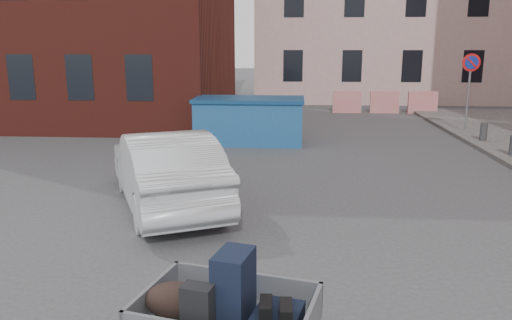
{
  "coord_description": "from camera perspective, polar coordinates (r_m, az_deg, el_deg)",
  "views": [
    {
      "loc": [
        -0.0,
        -8.11,
        3.04
      ],
      "look_at": [
        -0.62,
        0.29,
        1.1
      ],
      "focal_mm": 35.0,
      "sensor_mm": 36.0,
      "label": 1
    }
  ],
  "objects": [
    {
      "name": "ground",
      "position": [
        8.66,
        3.97,
        -7.6
      ],
      "size": [
        120.0,
        120.0,
        0.0
      ],
      "primitive_type": "plane",
      "color": "#38383A",
      "rests_on": "ground"
    },
    {
      "name": "no_parking_sign",
      "position": [
        18.62,
        23.27,
        8.79
      ],
      "size": [
        0.6,
        0.09,
        2.65
      ],
      "color": "gray",
      "rests_on": "sidewalk"
    },
    {
      "name": "barriers",
      "position": [
        23.63,
        14.49,
        6.41
      ],
      "size": [
        4.7,
        0.18,
        1.0
      ],
      "color": "red",
      "rests_on": "ground"
    },
    {
      "name": "trailer",
      "position": [
        4.87,
        -3.44,
        -17.04
      ],
      "size": [
        1.81,
        1.95,
        1.2
      ],
      "rotation": [
        0.0,
        0.0,
        -0.24
      ],
      "color": "black",
      "rests_on": "ground"
    },
    {
      "name": "dumpster",
      "position": [
        15.81,
        -0.77,
        4.56
      ],
      "size": [
        3.44,
        1.79,
        1.44
      ],
      "rotation": [
        0.0,
        0.0,
        -0.01
      ],
      "color": "#1E5590",
      "rests_on": "ground"
    },
    {
      "name": "silver_car",
      "position": [
        9.71,
        -10.28,
        -0.98
      ],
      "size": [
        3.28,
        4.69,
        1.47
      ],
      "primitive_type": "imported",
      "rotation": [
        0.0,
        0.0,
        3.58
      ],
      "color": "silver",
      "rests_on": "ground"
    }
  ]
}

